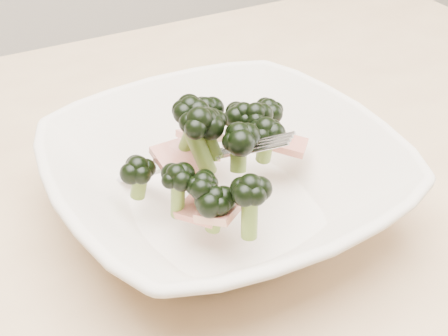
# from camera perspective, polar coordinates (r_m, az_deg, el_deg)

# --- Properties ---
(dining_table) EXTENTS (1.20, 0.80, 0.75)m
(dining_table) POSITION_cam_1_polar(r_m,az_deg,el_deg) (0.65, -4.74, -10.09)
(dining_table) COLOR tan
(dining_table) RESTS_ON ground
(broccoli_dish) EXTENTS (0.31, 0.31, 0.12)m
(broccoli_dish) POSITION_cam_1_polar(r_m,az_deg,el_deg) (0.55, -0.05, -0.83)
(broccoli_dish) COLOR beige
(broccoli_dish) RESTS_ON dining_table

